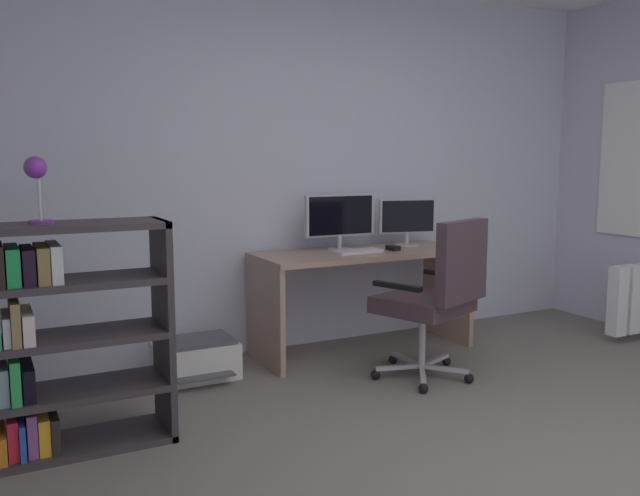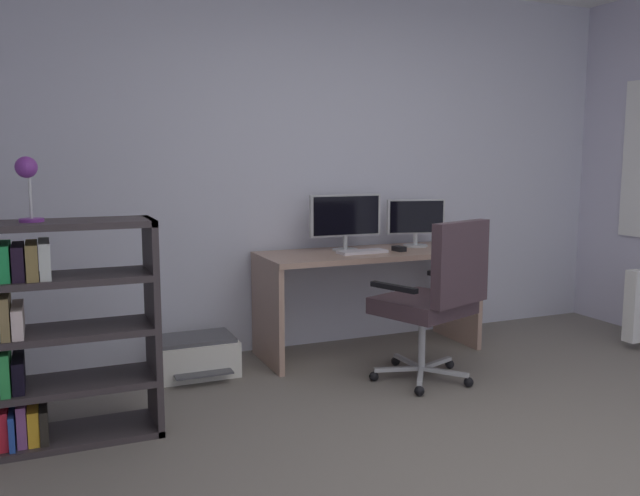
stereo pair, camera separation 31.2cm
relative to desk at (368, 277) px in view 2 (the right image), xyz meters
name	(u,v)px [view 2 (the right image)]	position (x,y,z in m)	size (l,w,h in m)	color
ground_plane	(531,494)	(-0.29, -2.05, -0.55)	(5.06, 4.78, 0.02)	slate
wall_back	(309,166)	(-0.29, 0.39, 0.77)	(5.06, 0.10, 2.61)	silver
desk	(368,277)	(0.00, 0.00, 0.00)	(1.53, 0.60, 0.72)	tan
monitor_main	(345,218)	(-0.14, 0.09, 0.42)	(0.53, 0.18, 0.39)	#B2B5B7
monitor_secondary	(416,219)	(0.43, 0.09, 0.39)	(0.43, 0.18, 0.35)	#B2B5B7
keyboard	(362,252)	(-0.08, -0.07, 0.19)	(0.34, 0.13, 0.02)	silver
computer_mouse	(399,249)	(0.20, -0.08, 0.20)	(0.06, 0.10, 0.03)	black
office_chair	(436,294)	(0.07, -0.76, 0.02)	(0.67, 0.70, 1.00)	#B7BABC
bookshelf	(35,336)	(-2.15, -0.75, -0.01)	(0.92, 0.35, 1.07)	#373032
desk_lamp	(27,177)	(-2.14, -0.75, 0.74)	(0.11, 0.11, 0.30)	#7A3295
printer	(196,356)	(-1.24, -0.03, -0.41)	(0.50, 0.43, 0.25)	silver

